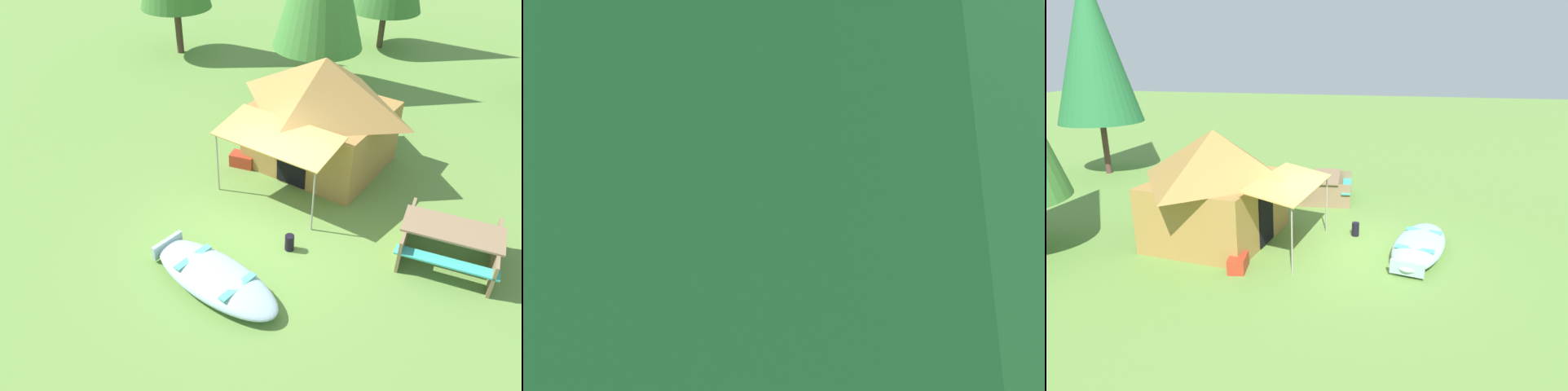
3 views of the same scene
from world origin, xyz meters
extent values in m
plane|color=olive|center=(0.00, 0.00, 0.00)|extent=(80.00, 80.00, 0.00)
ellipsoid|color=#9DBBC1|center=(0.13, -1.74, 0.19)|extent=(2.98, 1.62, 0.38)
ellipsoid|color=#374143|center=(0.13, -1.74, 0.22)|extent=(2.73, 1.44, 0.14)
cube|color=#51B8A6|center=(0.68, -1.85, 0.34)|extent=(0.30, 0.84, 0.04)
cube|color=#51B8A6|center=(-0.43, -1.63, 0.34)|extent=(0.30, 0.84, 0.04)
cube|color=#9DBBC1|center=(-1.15, -1.49, 0.21)|extent=(0.21, 0.70, 0.29)
cube|color=#A4793D|center=(-0.01, 3.07, 0.76)|extent=(3.19, 2.84, 1.53)
pyramid|color=#A4793D|center=(-0.01, 3.07, 2.10)|extent=(3.44, 3.07, 1.15)
cube|color=black|center=(-0.15, 1.79, 0.64)|extent=(0.76, 0.11, 1.22)
cube|color=tan|center=(-0.21, 1.19, 1.58)|extent=(2.75, 1.47, 0.25)
cylinder|color=gray|center=(0.96, 0.56, 0.73)|extent=(0.04, 0.04, 1.45)
cylinder|color=gray|center=(-1.49, 0.81, 0.73)|extent=(0.04, 0.04, 1.45)
cube|color=#8A6E4F|center=(3.59, 1.05, 0.74)|extent=(1.90, 1.02, 0.04)
cube|color=#3BB1A4|center=(3.52, 1.68, 0.45)|extent=(1.84, 0.46, 0.04)
cube|color=#3BB1A4|center=(3.66, 0.42, 0.45)|extent=(1.84, 0.46, 0.04)
cube|color=#8A6E4F|center=(4.39, 1.14, 0.36)|extent=(0.23, 1.52, 0.72)
cube|color=#8A6E4F|center=(2.78, 0.96, 0.36)|extent=(0.23, 1.52, 0.72)
cube|color=#B4341F|center=(-1.56, 1.97, 0.16)|extent=(0.64, 0.44, 0.32)
cylinder|color=black|center=(0.84, -0.20, 0.17)|extent=(0.19, 0.19, 0.34)
cylinder|color=brown|center=(4.95, 9.69, 0.97)|extent=(0.21, 0.21, 1.94)
cone|color=#276E3A|center=(4.95, 9.69, 4.60)|extent=(2.96, 2.96, 5.33)
camera|label=1|loc=(4.08, -6.98, 6.74)|focal=34.92mm
camera|label=2|loc=(5.39, 10.84, 4.78)|focal=40.96mm
camera|label=3|loc=(-9.60, -1.34, 4.35)|focal=31.07mm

